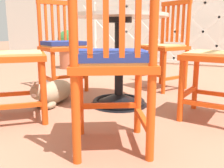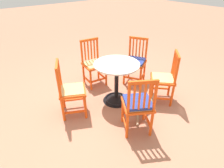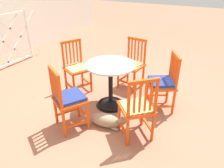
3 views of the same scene
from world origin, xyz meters
The scene contains 8 objects.
ground_plane centered at (0.00, 0.00, 0.00)m, with size 24.00×24.00×0.00m, color #A36B51.
cafe_table centered at (0.06, 0.01, 0.28)m, with size 0.76×0.76×0.73m.
orange_chair_facing_out centered at (0.35, -0.73, 0.45)m, with size 0.55×0.55×0.91m.
orange_chair_near_fence centered at (0.81, -0.03, 0.43)m, with size 0.45×0.45×0.91m.
orange_chair_at_corner centered at (0.23, 0.79, 0.43)m, with size 0.54×0.54×0.91m.
orange_chair_tucked_in centered at (-0.69, 0.25, 0.45)m, with size 0.55×0.55×0.91m.
orange_chair_by_planter centered at (-0.45, -0.64, 0.43)m, with size 0.57×0.57×0.91m.
tabby_cat centered at (-0.45, -0.21, 0.10)m, with size 0.36×0.70×0.23m.
Camera 3 is at (-2.59, -1.41, 1.98)m, focal length 34.64 mm.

